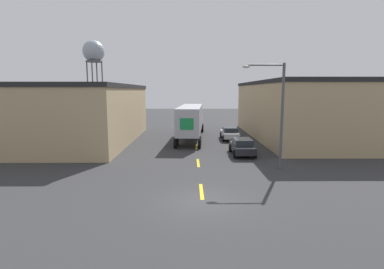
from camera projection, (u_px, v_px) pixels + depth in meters
The scene contains 9 objects.
ground_plane at pixel (203, 201), 15.44m from camera, with size 160.00×160.00×0.00m, color #333335.
road_centerline at pixel (198, 163), 23.63m from camera, with size 0.20×16.13×0.01m.
warehouse_left at pixel (71, 113), 33.24m from camera, with size 13.89×20.55×6.34m.
warehouse_right at pixel (302, 110), 36.10m from camera, with size 11.93×23.37×6.78m.
semi_truck at pixel (191, 118), 35.79m from camera, with size 3.57×15.21×3.92m.
parked_car_right_mid at pixel (242, 146), 26.50m from camera, with size 1.96×4.28×1.46m.
parked_car_right_far at pixel (230, 133), 34.82m from camera, with size 1.96×4.28×1.46m.
water_tower at pixel (94, 53), 68.61m from camera, with size 4.94×4.94×17.09m.
street_lamp at pixel (277, 108), 21.23m from camera, with size 3.03×0.32×7.57m.
Camera 1 is at (-0.65, -14.77, 5.66)m, focal length 28.00 mm.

